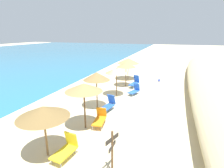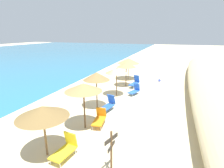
# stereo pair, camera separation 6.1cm
# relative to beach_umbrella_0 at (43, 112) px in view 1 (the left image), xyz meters

# --- Properties ---
(ground_plane) EXTENTS (160.00, 160.00, 0.00)m
(ground_plane) POSITION_rel_beach_umbrella_0_xyz_m (8.28, -1.35, -2.21)
(ground_plane) COLOR beige
(beach_umbrella_0) EXTENTS (2.33, 2.33, 2.48)m
(beach_umbrella_0) POSITION_rel_beach_umbrella_0_xyz_m (0.00, 0.00, 0.00)
(beach_umbrella_0) COLOR brown
(beach_umbrella_0) RESTS_ON ground_plane
(beach_umbrella_1) EXTENTS (2.18, 2.18, 2.80)m
(beach_umbrella_1) POSITION_rel_beach_umbrella_0_xyz_m (2.91, -0.48, 0.34)
(beach_umbrella_1) COLOR brown
(beach_umbrella_1) RESTS_ON ground_plane
(beach_umbrella_2) EXTENTS (1.99, 1.99, 2.78)m
(beach_umbrella_2) POSITION_rel_beach_umbrella_0_xyz_m (5.97, 0.08, 0.27)
(beach_umbrella_2) COLOR brown
(beach_umbrella_2) RESTS_ON ground_plane
(beach_umbrella_3) EXTENTS (2.02, 2.02, 2.57)m
(beach_umbrella_3) POSITION_rel_beach_umbrella_0_xyz_m (9.14, -0.45, 0.11)
(beach_umbrella_3) COLOR brown
(beach_umbrella_3) RESTS_ON ground_plane
(beach_umbrella_4) EXTENTS (2.01, 2.01, 2.65)m
(beach_umbrella_4) POSITION_rel_beach_umbrella_0_xyz_m (12.36, -0.46, 0.15)
(beach_umbrella_4) COLOR brown
(beach_umbrella_4) RESTS_ON ground_plane
(beach_umbrella_5) EXTENTS (2.64, 2.64, 2.61)m
(beach_umbrella_5) POSITION_rel_beach_umbrella_0_xyz_m (15.35, 0.06, 0.08)
(beach_umbrella_5) COLOR brown
(beach_umbrella_5) RESTS_ON ground_plane
(lounge_chair_0) EXTENTS (1.45, 0.83, 1.01)m
(lounge_chair_0) POSITION_rel_beach_umbrella_0_xyz_m (3.51, -1.19, -1.77)
(lounge_chair_0) COLOR orange
(lounge_chair_0) RESTS_ON ground_plane
(lounge_chair_1) EXTENTS (1.36, 0.80, 1.09)m
(lounge_chair_1) POSITION_rel_beach_umbrella_0_xyz_m (0.18, -0.93, -1.75)
(lounge_chair_1) COLOR yellow
(lounge_chair_1) RESTS_ON ground_plane
(lounge_chair_2) EXTENTS (1.72, 0.90, 1.20)m
(lounge_chair_2) POSITION_rel_beach_umbrella_0_xyz_m (12.45, -1.41, -1.71)
(lounge_chair_2) COLOR blue
(lounge_chair_2) RESTS_ON ground_plane
(lounge_chair_3) EXTENTS (1.42, 0.99, 1.00)m
(lounge_chair_3) POSITION_rel_beach_umbrella_0_xyz_m (9.95, -1.96, -1.80)
(lounge_chair_3) COLOR blue
(lounge_chair_3) RESTS_ON ground_plane
(lounge_chair_4) EXTENTS (1.77, 0.88, 1.13)m
(lounge_chair_4) POSITION_rel_beach_umbrella_0_xyz_m (5.69, -0.91, -1.76)
(lounge_chair_4) COLOR blue
(lounge_chair_4) RESTS_ON ground_plane
(wooden_signpost) EXTENTS (0.82, 0.27, 1.89)m
(wooden_signpost) POSITION_rel_beach_umbrella_0_xyz_m (-0.01, -3.23, -1.09)
(wooden_signpost) COLOR brown
(wooden_signpost) RESTS_ON ground_plane
(beach_ball) EXTENTS (0.31, 0.31, 0.31)m
(beach_ball) POSITION_rel_beach_umbrella_0_xyz_m (15.53, -3.70, -2.06)
(beach_ball) COLOR blue
(beach_ball) RESTS_ON ground_plane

